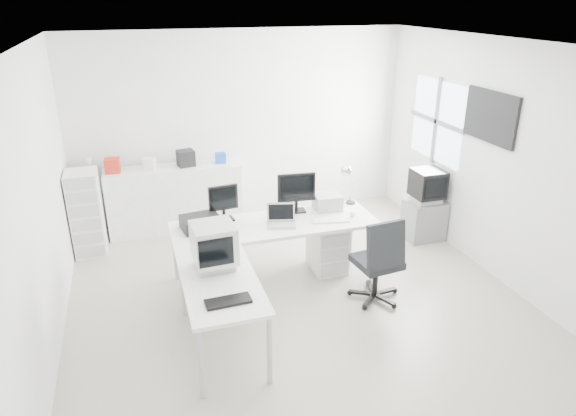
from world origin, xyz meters
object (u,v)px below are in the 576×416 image
object	(u,v)px
lcd_monitor_small	(223,203)
sideboard	(175,198)
main_desk	(275,251)
office_chair	(377,258)
side_desk	(222,314)
inkjet_printer	(201,223)
tv_cabinet	(424,220)
laser_printer	(327,202)
filing_cabinet	(87,213)
crt_tv	(427,186)
drawer_pedestal	(327,247)
lcd_monitor_large	(296,193)
laptop	(281,216)
crt_monitor	(214,246)

from	to	relation	value
lcd_monitor_small	sideboard	world-z (taller)	lcd_monitor_small
main_desk	lcd_monitor_small	size ratio (longest dim) A/B	5.46
main_desk	office_chair	world-z (taller)	office_chair
side_desk	inkjet_printer	size ratio (longest dim) A/B	3.31
main_desk	tv_cabinet	bearing A→B (deg)	11.41
laser_printer	filing_cabinet	xyz separation A→B (m)	(-2.92, 1.20, -0.27)
tv_cabinet	side_desk	bearing A→B (deg)	-153.71
main_desk	filing_cabinet	distance (m)	2.60
crt_tv	drawer_pedestal	bearing A→B (deg)	-165.53
drawer_pedestal	office_chair	size ratio (longest dim) A/B	0.57
filing_cabinet	tv_cabinet	bearing A→B (deg)	-11.97
lcd_monitor_large	sideboard	xyz separation A→B (m)	(-1.34, 1.61, -0.51)
inkjet_printer	laser_printer	xyz separation A→B (m)	(1.60, 0.12, 0.02)
inkjet_printer	lcd_monitor_small	bearing A→B (deg)	18.48
drawer_pedestal	lcd_monitor_large	size ratio (longest dim) A/B	1.24
inkjet_printer	crt_tv	world-z (taller)	crt_tv
main_desk	laptop	bearing A→B (deg)	-63.43
tv_cabinet	filing_cabinet	bearing A→B (deg)	168.03
inkjet_printer	lcd_monitor_large	xyz separation A→B (m)	(1.20, 0.15, 0.17)
laser_printer	office_chair	bearing A→B (deg)	-74.63
sideboard	laptop	bearing A→B (deg)	-62.07
main_desk	laser_printer	bearing A→B (deg)	16.35
sideboard	filing_cabinet	xyz separation A→B (m)	(-1.19, -0.43, 0.09)
lcd_monitor_large	laptop	xyz separation A→B (m)	(-0.30, -0.35, -0.12)
side_desk	filing_cabinet	distance (m)	2.86
side_desk	lcd_monitor_large	world-z (taller)	lcd_monitor_large
sideboard	laser_printer	bearing A→B (deg)	-43.28
side_desk	lcd_monitor_small	bearing A→B (deg)	77.47
inkjet_printer	side_desk	bearing A→B (deg)	-98.09
drawer_pedestal	sideboard	size ratio (longest dim) A/B	0.31
side_desk	lcd_monitor_small	xyz separation A→B (m)	(0.30, 1.35, 0.59)
office_chair	tv_cabinet	size ratio (longest dim) A/B	1.88
crt_monitor	filing_cabinet	world-z (taller)	crt_monitor
inkjet_printer	laser_printer	distance (m)	1.60
lcd_monitor_large	sideboard	size ratio (longest dim) A/B	0.25
inkjet_printer	office_chair	distance (m)	2.03
tv_cabinet	laser_printer	bearing A→B (deg)	-171.00
lcd_monitor_small	filing_cabinet	distance (m)	2.04
tv_cabinet	crt_monitor	bearing A→B (deg)	-157.44
side_desk	main_desk	bearing A→B (deg)	52.31
office_chair	lcd_monitor_small	bearing A→B (deg)	139.99
crt_monitor	side_desk	bearing A→B (deg)	-93.37
tv_cabinet	crt_tv	distance (m)	0.51
main_desk	crt_monitor	size ratio (longest dim) A/B	5.15
lcd_monitor_large	laptop	world-z (taller)	lcd_monitor_large
laser_printer	office_chair	size ratio (longest dim) A/B	0.31
lcd_monitor_large	crt_monitor	bearing A→B (deg)	-132.44
side_desk	drawer_pedestal	xyz separation A→B (m)	(1.55, 1.15, -0.08)
lcd_monitor_small	crt_tv	distance (m)	2.89
main_desk	laser_printer	xyz separation A→B (m)	(0.75, 0.22, 0.47)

